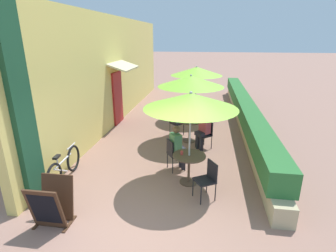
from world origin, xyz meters
TOP-DOWN VIEW (x-y plane):
  - ground_plane at (0.00, 0.00)m, footprint 120.00×120.00m
  - cafe_facade_wall at (-2.54, 6.72)m, footprint 0.98×13.71m
  - planter_hedge at (2.75, 6.76)m, footprint 0.60×12.71m
  - patio_table_near at (0.86, 1.83)m, footprint 0.80×0.80m
  - patio_umbrella_near at (0.86, 1.83)m, footprint 2.14×2.14m
  - cafe_chair_near_left at (1.31, 1.24)m, footprint 0.55×0.55m
  - cafe_chair_near_right at (0.41, 2.42)m, footprint 0.55×0.55m
  - seated_patron_near_right at (0.50, 2.48)m, footprint 0.51×0.48m
  - coffee_cup_near at (0.68, 1.84)m, footprint 0.07×0.07m
  - patio_table_mid at (0.68, 4.54)m, footprint 0.80×0.80m
  - patio_umbrella_mid at (0.68, 4.54)m, footprint 2.14×2.14m
  - cafe_chair_mid_left at (1.23, 4.05)m, footprint 0.57×0.57m
  - seated_patron_mid_left at (1.15, 3.97)m, footprint 0.51×0.51m
  - cafe_chair_mid_right at (0.12, 5.04)m, footprint 0.57×0.57m
  - coffee_cup_mid at (0.60, 4.51)m, footprint 0.07×0.07m
  - patio_table_far at (0.74, 7.13)m, footprint 0.80×0.80m
  - patio_umbrella_far at (0.74, 7.13)m, footprint 2.14×2.14m
  - cafe_chair_far_left at (0.14, 6.68)m, footprint 0.55×0.55m
  - cafe_chair_far_right at (1.42, 6.84)m, footprint 0.54×0.54m
  - cafe_chair_far_back at (0.65, 7.87)m, footprint 0.41×0.41m
  - bicycle_leaning at (-2.20, 1.47)m, footprint 0.17×1.74m
  - menu_board at (-1.59, -0.06)m, footprint 0.67×0.63m

SIDE VIEW (x-z plane):
  - ground_plane at x=0.00m, z-range 0.00..0.00m
  - bicycle_leaning at x=-2.20m, z-range -0.03..0.77m
  - menu_board at x=-1.59m, z-range -0.01..0.90m
  - cafe_chair_near_left at x=1.31m, z-range 0.08..0.95m
  - cafe_chair_near_right at x=0.41m, z-range 0.08..0.95m
  - cafe_chair_mid_left at x=1.23m, z-range 0.08..0.95m
  - cafe_chair_mid_right at x=0.12m, z-range 0.08..0.95m
  - cafe_chair_far_left at x=0.14m, z-range 0.08..0.95m
  - cafe_chair_far_right at x=1.42m, z-range 0.08..0.95m
  - cafe_chair_far_back at x=0.65m, z-range 0.08..0.95m
  - planter_hedge at x=2.75m, z-range 0.03..1.04m
  - patio_table_near at x=0.86m, z-range 0.17..0.91m
  - patio_table_mid at x=0.68m, z-range 0.17..0.91m
  - patio_table_far at x=0.74m, z-range 0.17..0.91m
  - seated_patron_near_right at x=0.50m, z-range 0.06..1.31m
  - seated_patron_mid_left at x=1.15m, z-range 0.06..1.31m
  - coffee_cup_near at x=0.68m, z-range 0.74..0.83m
  - coffee_cup_mid at x=0.60m, z-range 0.74..0.83m
  - patio_umbrella_near at x=0.86m, z-range 0.92..3.22m
  - patio_umbrella_mid at x=0.68m, z-range 0.92..3.22m
  - patio_umbrella_far at x=0.74m, z-range 0.92..3.22m
  - cafe_facade_wall at x=-2.54m, z-range -0.01..4.19m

